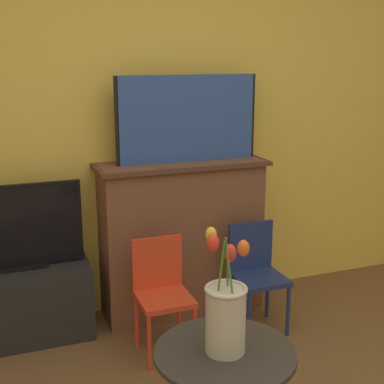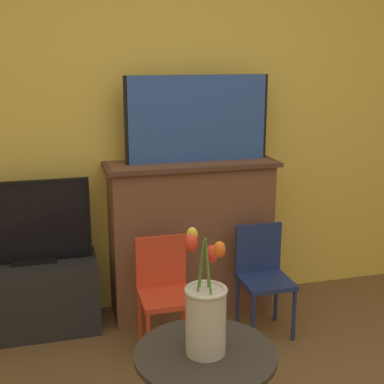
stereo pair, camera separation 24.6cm
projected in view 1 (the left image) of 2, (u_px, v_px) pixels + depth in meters
name	position (u px, v px, depth m)	size (l,w,h in m)	color
wall_back	(156.00, 106.00, 3.42)	(8.00, 0.06, 2.70)	#EAC651
fireplace_mantel	(181.00, 236.00, 3.49)	(1.09, 0.38, 1.01)	brown
painting	(188.00, 119.00, 3.32)	(0.92, 0.03, 0.54)	black
tv_stand	(27.00, 303.00, 3.19)	(0.74, 0.36, 0.46)	#232326
tv_monitor	(21.00, 228.00, 3.08)	(0.70, 0.12, 0.50)	black
chair_red	(162.00, 288.00, 3.03)	(0.29, 0.29, 0.66)	red
chair_blue	(256.00, 269.00, 3.30)	(0.29, 0.29, 0.66)	navy
vase_tulips	(225.00, 312.00, 2.02)	(0.16, 0.21, 0.49)	beige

